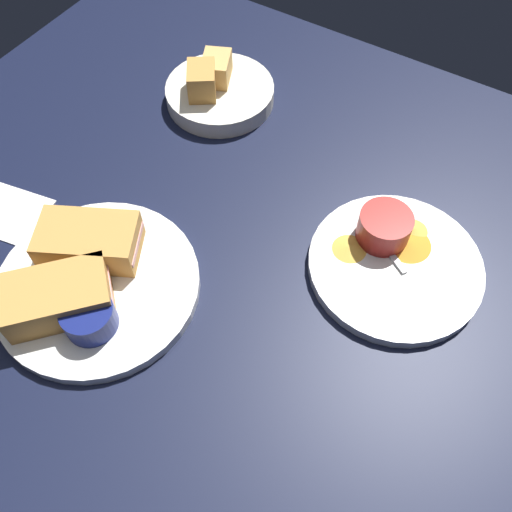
% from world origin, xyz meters
% --- Properties ---
extents(ground_plane, '(1.10, 1.10, 0.03)m').
position_xyz_m(ground_plane, '(0.00, 0.00, -0.01)').
color(ground_plane, black).
extents(plate_sandwich_main, '(0.27, 0.27, 0.02)m').
position_xyz_m(plate_sandwich_main, '(-0.08, -0.12, 0.01)').
color(plate_sandwich_main, white).
rests_on(plate_sandwich_main, ground_plane).
extents(sandwich_half_near, '(0.15, 0.13, 0.05)m').
position_xyz_m(sandwich_half_near, '(-0.12, -0.08, 0.04)').
color(sandwich_half_near, '#C68C42').
rests_on(sandwich_half_near, plate_sandwich_main).
extents(sandwich_half_far, '(0.14, 0.15, 0.05)m').
position_xyz_m(sandwich_half_far, '(-0.09, -0.17, 0.04)').
color(sandwich_half_far, '#C68C42').
rests_on(sandwich_half_far, plate_sandwich_main).
extents(ramekin_dark_sauce, '(0.07, 0.07, 0.04)m').
position_xyz_m(ramekin_dark_sauce, '(-0.04, -0.17, 0.04)').
color(ramekin_dark_sauce, navy).
rests_on(ramekin_dark_sauce, plate_sandwich_main).
extents(spoon_by_dark_ramekin, '(0.07, 0.09, 0.01)m').
position_xyz_m(spoon_by_dark_ramekin, '(-0.07, -0.12, 0.02)').
color(spoon_by_dark_ramekin, silver).
rests_on(spoon_by_dark_ramekin, plate_sandwich_main).
extents(plate_chips_companion, '(0.24, 0.24, 0.02)m').
position_xyz_m(plate_chips_companion, '(0.24, 0.12, 0.01)').
color(plate_chips_companion, white).
rests_on(plate_chips_companion, ground_plane).
extents(ramekin_light_gravy, '(0.07, 0.07, 0.04)m').
position_xyz_m(ramekin_light_gravy, '(0.21, 0.15, 0.04)').
color(ramekin_light_gravy, maroon).
rests_on(ramekin_light_gravy, plate_chips_companion).
extents(spoon_by_gravy_ramekin, '(0.09, 0.06, 0.01)m').
position_xyz_m(spoon_by_gravy_ramekin, '(0.20, 0.14, 0.02)').
color(spoon_by_gravy_ramekin, silver).
rests_on(spoon_by_gravy_ramekin, plate_chips_companion).
extents(plantain_chip_scatter, '(0.14, 0.13, 0.01)m').
position_xyz_m(plantain_chip_scatter, '(0.23, 0.14, 0.02)').
color(plantain_chip_scatter, gold).
rests_on(plantain_chip_scatter, plate_chips_companion).
extents(bread_basket_rear, '(0.18, 0.18, 0.08)m').
position_xyz_m(bread_basket_rear, '(-0.15, 0.27, 0.02)').
color(bread_basket_rear, silver).
rests_on(bread_basket_rear, ground_plane).
extents(paper_napkin_folded, '(0.12, 0.11, 0.00)m').
position_xyz_m(paper_napkin_folded, '(-0.28, -0.09, 0.00)').
color(paper_napkin_folded, white).
rests_on(paper_napkin_folded, ground_plane).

